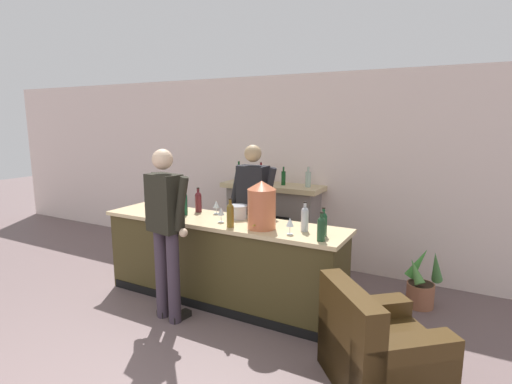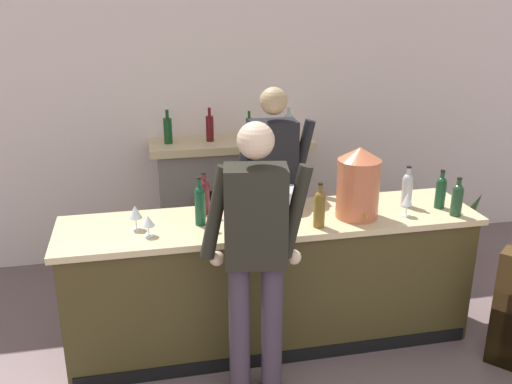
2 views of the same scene
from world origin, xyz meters
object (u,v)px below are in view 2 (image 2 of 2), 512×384
object	(u,v)px
person_customer	(256,257)
copper_dispenser	(358,182)
person_bartender	(273,189)
wine_glass_front_right	(135,212)
wine_glass_mid_counter	(148,222)
potted_plant_corner	(456,232)
wine_glass_front_left	(238,195)
wine_bottle_burgundy_dark	(319,207)
ice_bucket_steel	(288,199)
wine_glass_near_bucket	(285,206)
wine_bottle_rose_blush	(204,195)
wine_bottle_cabernet_heavy	(407,188)
wine_glass_by_dispenser	(407,200)
fireplace_stone	(231,199)
wine_bottle_merlot_tall	(441,191)
wine_bottle_port_short	(200,204)
wine_bottle_chardonnay_pale	(457,198)

from	to	relation	value
person_customer	copper_dispenser	distance (m)	1.02
person_customer	person_bartender	xyz separation A→B (m)	(0.39, 1.16, -0.01)
wine_glass_front_right	wine_glass_mid_counter	distance (m)	0.15
potted_plant_corner	wine_glass_front_left	bearing A→B (deg)	-161.73
potted_plant_corner	wine_bottle_burgundy_dark	world-z (taller)	wine_bottle_burgundy_dark
ice_bucket_steel	copper_dispenser	bearing A→B (deg)	-29.21
person_bartender	wine_glass_near_bucket	world-z (taller)	person_bartender
wine_bottle_rose_blush	wine_bottle_burgundy_dark	xyz separation A→B (m)	(0.72, -0.41, 0.00)
wine_bottle_cabernet_heavy	copper_dispenser	bearing A→B (deg)	-164.59
wine_bottle_burgundy_dark	wine_glass_by_dispenser	bearing A→B (deg)	4.82
fireplace_stone	wine_bottle_merlot_tall	xyz separation A→B (m)	(1.29, -1.51, 0.51)
wine_glass_front_left	wine_glass_near_bucket	size ratio (longest dim) A/B	0.98
wine_bottle_burgundy_dark	wine_glass_mid_counter	distance (m)	1.13
wine_glass_by_dispenser	wine_glass_front_left	distance (m)	1.20
wine_bottle_port_short	copper_dispenser	bearing A→B (deg)	-4.62
wine_bottle_rose_blush	wine_glass_front_left	bearing A→B (deg)	6.19
wine_glass_front_left	potted_plant_corner	bearing A→B (deg)	18.27
wine_bottle_chardonnay_pale	wine_glass_by_dispenser	size ratio (longest dim) A/B	1.65
wine_glass_front_left	wine_glass_mid_counter	distance (m)	0.74
wine_bottle_port_short	ice_bucket_steel	bearing A→B (deg)	13.46
wine_bottle_chardonnay_pale	wine_bottle_merlot_tall	bearing A→B (deg)	102.92
person_customer	wine_glass_mid_counter	world-z (taller)	person_customer
wine_bottle_rose_blush	wine_glass_front_right	size ratio (longest dim) A/B	1.79
person_customer	wine_bottle_rose_blush	distance (m)	0.86
fireplace_stone	person_bartender	world-z (taller)	person_bartender
person_bartender	wine_glass_front_right	size ratio (longest dim) A/B	10.61
fireplace_stone	wine_glass_front_left	world-z (taller)	fireplace_stone
person_bartender	wine_bottle_merlot_tall	world-z (taller)	person_bartender
wine_bottle_rose_blush	wine_bottle_burgundy_dark	bearing A→B (deg)	-29.43
person_bartender	wine_glass_front_right	world-z (taller)	person_bartender
fireplace_stone	wine_bottle_merlot_tall	size ratio (longest dim) A/B	5.21
potted_plant_corner	person_bartender	distance (m)	2.14
person_bartender	copper_dispenser	world-z (taller)	person_bartender
person_bartender	copper_dispenser	distance (m)	0.81
fireplace_stone	person_customer	distance (m)	2.14
wine_bottle_cabernet_heavy	potted_plant_corner	bearing A→B (deg)	41.81
wine_bottle_burgundy_dark	wine_glass_front_right	distance (m)	1.22
wine_glass_front_left	person_bartender	bearing A→B (deg)	42.48
copper_dispenser	wine_glass_near_bucket	world-z (taller)	copper_dispenser
ice_bucket_steel	wine_glass_by_dispenser	size ratio (longest dim) A/B	1.26
wine_bottle_rose_blush	wine_bottle_cabernet_heavy	bearing A→B (deg)	-6.66
person_customer	wine_bottle_burgundy_dark	xyz separation A→B (m)	(0.53, 0.42, 0.11)
person_bartender	wine_bottle_cabernet_heavy	world-z (taller)	person_bartender
wine_bottle_rose_blush	wine_glass_near_bucket	world-z (taller)	wine_bottle_rose_blush
wine_bottle_burgundy_dark	wine_glass_near_bucket	bearing A→B (deg)	147.84
person_bartender	wine_glass_front_right	bearing A→B (deg)	-153.50
wine_glass_front_right	potted_plant_corner	bearing A→B (deg)	17.97
ice_bucket_steel	wine_glass_front_left	bearing A→B (deg)	168.19
copper_dispenser	wine_bottle_merlot_tall	bearing A→B (deg)	3.49
copper_dispenser	ice_bucket_steel	xyz separation A→B (m)	(-0.44, 0.24, -0.18)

